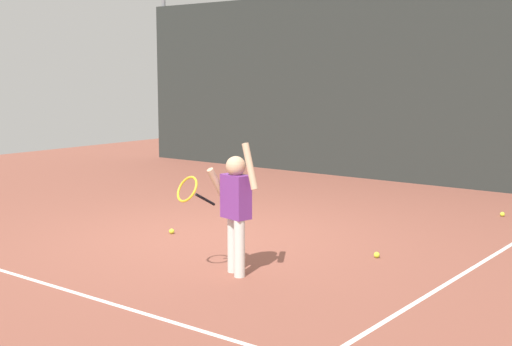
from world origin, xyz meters
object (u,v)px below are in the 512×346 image
tennis_ball_1 (377,255)px  tennis_ball_3 (172,231)px  tennis_ball_2 (502,214)px  tennis_player (234,204)px

tennis_ball_1 → tennis_ball_3: bearing=-168.0°
tennis_ball_3 → tennis_ball_2: bearing=50.7°
tennis_ball_2 → tennis_ball_3: same height
tennis_ball_1 → tennis_ball_3: 2.66m
tennis_ball_2 → tennis_ball_3: 4.69m
tennis_player → tennis_ball_1: tennis_player is taller
tennis_ball_2 → tennis_ball_3: size_ratio=1.00×
tennis_player → tennis_ball_3: size_ratio=20.46×
tennis_ball_2 → tennis_ball_1: bearing=-96.7°
tennis_ball_1 → tennis_ball_2: same height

